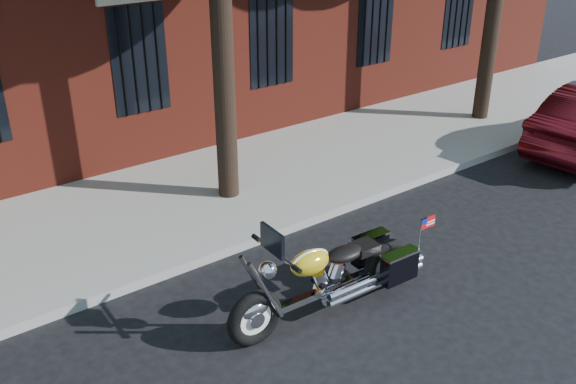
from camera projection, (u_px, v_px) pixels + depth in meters
ground at (308, 283)px, 9.14m from camera, size 120.00×120.00×0.00m
curb at (254, 240)px, 10.11m from camera, size 40.00×0.16×0.15m
sidewalk at (195, 198)px, 11.46m from camera, size 40.00×3.60×0.15m
motorcycle at (334, 277)px, 8.35m from camera, size 3.03×0.90×1.53m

